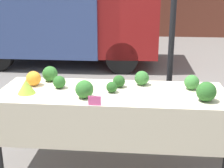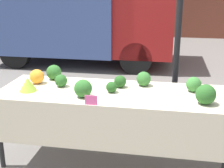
# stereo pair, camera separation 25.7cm
# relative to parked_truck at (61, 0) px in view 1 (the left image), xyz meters

# --- Properties ---
(ground_plane) EXTENTS (40.00, 40.00, 0.00)m
(ground_plane) POSITION_rel_parked_truck_xyz_m (1.55, -4.21, -1.45)
(ground_plane) COLOR slate
(tent_pole) EXTENTS (0.07, 0.07, 2.59)m
(tent_pole) POSITION_rel_parked_truck_xyz_m (2.20, -3.45, -0.15)
(tent_pole) COLOR black
(tent_pole) RESTS_ON ground_plane
(parked_truck) EXTENTS (4.08, 2.03, 2.80)m
(parked_truck) POSITION_rel_parked_truck_xyz_m (0.00, 0.00, 0.00)
(parked_truck) COLOR #384C84
(parked_truck) RESTS_ON ground_plane
(market_table) EXTENTS (2.32, 0.81, 0.79)m
(market_table) POSITION_rel_parked_truck_xyz_m (1.55, -4.27, -0.75)
(market_table) COLOR beige
(market_table) RESTS_ON ground_plane
(orange_cauliflower) EXTENTS (0.16, 0.16, 0.16)m
(orange_cauliflower) POSITION_rel_parked_truck_xyz_m (0.70, -4.10, -0.58)
(orange_cauliflower) COLOR orange
(orange_cauliflower) RESTS_ON market_table
(romanesco_head) EXTENTS (0.18, 0.18, 0.14)m
(romanesco_head) POSITION_rel_parked_truck_xyz_m (0.71, -4.34, -0.59)
(romanesco_head) COLOR #93B238
(romanesco_head) RESTS_ON market_table
(broccoli_head_0) EXTENTS (0.13, 0.13, 0.13)m
(broccoli_head_0) POSITION_rel_parked_truck_xyz_m (1.61, -4.06, -0.60)
(broccoli_head_0) COLOR #23511E
(broccoli_head_0) RESTS_ON market_table
(broccoli_head_1) EXTENTS (0.15, 0.15, 0.15)m
(broccoli_head_1) POSITION_rel_parked_truck_xyz_m (2.37, -4.07, -0.58)
(broccoli_head_1) COLOR #387533
(broccoli_head_1) RESTS_ON market_table
(broccoli_head_2) EXTENTS (0.17, 0.17, 0.17)m
(broccoli_head_2) POSITION_rel_parked_truck_xyz_m (0.83, -3.92, -0.58)
(broccoli_head_2) COLOR #2D6628
(broccoli_head_2) RESTS_ON market_table
(broccoli_head_3) EXTENTS (0.18, 0.18, 0.18)m
(broccoli_head_3) POSITION_rel_parked_truck_xyz_m (1.31, -4.42, -0.57)
(broccoli_head_3) COLOR #2D6628
(broccoli_head_3) RESTS_ON market_table
(broccoli_head_4) EXTENTS (0.13, 0.13, 0.13)m
(broccoli_head_4) POSITION_rel_parked_truck_xyz_m (1.00, -4.16, -0.59)
(broccoli_head_4) COLOR #285B23
(broccoli_head_4) RESTS_ON market_table
(broccoli_head_5) EXTENTS (0.19, 0.19, 0.19)m
(broccoli_head_5) POSITION_rel_parked_truck_xyz_m (2.45, -4.40, -0.57)
(broccoli_head_5) COLOR #285B23
(broccoli_head_5) RESTS_ON market_table
(broccoli_head_6) EXTENTS (0.15, 0.15, 0.15)m
(broccoli_head_6) POSITION_rel_parked_truck_xyz_m (1.85, -3.97, -0.58)
(broccoli_head_6) COLOR #336B2D
(broccoli_head_6) RESTS_ON market_table
(broccoli_head_7) EXTENTS (0.11, 0.11, 0.11)m
(broccoli_head_7) POSITION_rel_parked_truck_xyz_m (1.56, -4.24, -0.60)
(broccoli_head_7) COLOR #23511E
(broccoli_head_7) RESTS_ON market_table
(price_sign) EXTENTS (0.12, 0.01, 0.09)m
(price_sign) POSITION_rel_parked_truck_xyz_m (1.43, -4.60, -0.61)
(price_sign) COLOR #F45B9E
(price_sign) RESTS_ON market_table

